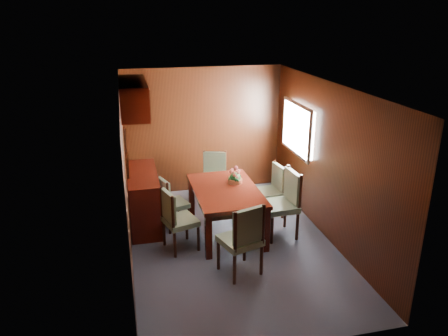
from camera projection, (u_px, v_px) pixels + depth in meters
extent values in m
plane|color=#3C4252|center=(232.00, 244.00, 6.69)|extent=(4.50, 4.50, 0.00)
cube|color=black|center=(126.00, 179.00, 5.96)|extent=(0.02, 4.50, 2.40)
cube|color=black|center=(328.00, 163.00, 6.60)|extent=(0.02, 4.50, 2.40)
cube|color=black|center=(204.00, 131.00, 8.34)|extent=(3.00, 0.02, 2.40)
cube|color=black|center=(289.00, 249.00, 4.22)|extent=(3.00, 0.02, 2.40)
cube|color=black|center=(233.00, 87.00, 5.87)|extent=(3.00, 4.50, 0.02)
cube|color=white|center=(300.00, 128.00, 7.51)|extent=(0.14, 1.10, 0.80)
cube|color=#B2B2B7|center=(296.00, 129.00, 7.50)|extent=(0.04, 1.20, 0.90)
cube|color=black|center=(126.00, 151.00, 6.85)|extent=(0.03, 1.36, 0.41)
cube|color=silver|center=(127.00, 151.00, 6.86)|extent=(0.01, 1.30, 0.35)
cube|color=black|center=(133.00, 97.00, 6.60)|extent=(0.40, 1.40, 0.50)
cube|color=black|center=(144.00, 198.00, 7.18)|extent=(0.48, 1.40, 0.90)
cube|color=black|center=(208.00, 237.00, 6.19)|extent=(0.09, 0.09, 0.69)
cube|color=black|center=(266.00, 230.00, 6.38)|extent=(0.09, 0.09, 0.69)
cube|color=black|center=(191.00, 197.00, 7.52)|extent=(0.09, 0.09, 0.69)
cube|color=black|center=(240.00, 192.00, 7.71)|extent=(0.09, 0.09, 0.69)
cube|color=black|center=(226.00, 195.00, 6.85)|extent=(0.89, 1.48, 0.10)
cube|color=black|center=(226.00, 190.00, 6.82)|extent=(1.01, 1.60, 0.06)
cylinder|color=black|center=(164.00, 234.00, 6.58)|extent=(0.04, 0.04, 0.39)
cylinder|color=black|center=(175.00, 245.00, 6.26)|extent=(0.04, 0.04, 0.39)
cylinder|color=black|center=(187.00, 228.00, 6.76)|extent=(0.04, 0.04, 0.39)
cylinder|color=black|center=(198.00, 239.00, 6.44)|extent=(0.04, 0.04, 0.39)
cube|color=#5B7458|center=(180.00, 221.00, 6.43)|extent=(0.55, 0.57, 0.08)
cylinder|color=black|center=(162.00, 203.00, 6.40)|extent=(0.04, 0.04, 0.52)
cylinder|color=black|center=(173.00, 213.00, 6.08)|extent=(0.04, 0.04, 0.52)
cube|color=#5B7458|center=(168.00, 206.00, 6.25)|extent=(0.18, 0.42, 0.44)
cylinder|color=black|center=(160.00, 215.00, 7.22)|extent=(0.04, 0.04, 0.35)
cylinder|color=black|center=(170.00, 224.00, 6.93)|extent=(0.04, 0.04, 0.35)
cylinder|color=black|center=(179.00, 210.00, 7.39)|extent=(0.04, 0.04, 0.35)
cylinder|color=black|center=(189.00, 218.00, 7.10)|extent=(0.04, 0.04, 0.35)
cube|color=#5B7458|center=(174.00, 204.00, 7.08)|extent=(0.51, 0.53, 0.07)
cylinder|color=black|center=(158.00, 189.00, 7.05)|extent=(0.04, 0.04, 0.47)
cylinder|color=black|center=(168.00, 197.00, 6.76)|extent=(0.04, 0.04, 0.47)
cube|color=#5B7458|center=(164.00, 192.00, 6.91)|extent=(0.18, 0.38, 0.40)
cylinder|color=black|center=(297.00, 227.00, 6.74)|extent=(0.05, 0.05, 0.43)
cylinder|color=black|center=(285.00, 215.00, 7.14)|extent=(0.05, 0.05, 0.43)
cylinder|color=black|center=(272.00, 231.00, 6.62)|extent=(0.05, 0.05, 0.43)
cylinder|color=black|center=(261.00, 218.00, 7.02)|extent=(0.05, 0.05, 0.43)
cube|color=#5B7458|center=(280.00, 206.00, 6.78)|extent=(0.52, 0.55, 0.09)
cylinder|color=black|center=(300.00, 193.00, 6.55)|extent=(0.05, 0.05, 0.58)
cylinder|color=black|center=(288.00, 182.00, 6.95)|extent=(0.05, 0.05, 0.58)
cube|color=#5B7458|center=(292.00, 186.00, 6.73)|extent=(0.10, 0.47, 0.49)
cylinder|color=black|center=(283.00, 208.00, 7.45)|extent=(0.04, 0.04, 0.37)
cylinder|color=black|center=(273.00, 200.00, 7.79)|extent=(0.04, 0.04, 0.37)
cylinder|color=black|center=(263.00, 211.00, 7.34)|extent=(0.04, 0.04, 0.37)
cylinder|color=black|center=(254.00, 202.00, 7.67)|extent=(0.04, 0.04, 0.37)
cube|color=#5B7458|center=(269.00, 192.00, 7.48)|extent=(0.47, 0.49, 0.08)
cylinder|color=black|center=(284.00, 181.00, 7.29)|extent=(0.04, 0.04, 0.49)
cylinder|color=black|center=(274.00, 174.00, 7.62)|extent=(0.04, 0.04, 0.49)
cube|color=#5B7458|center=(278.00, 177.00, 7.44)|extent=(0.11, 0.40, 0.42)
cylinder|color=black|center=(234.00, 270.00, 5.64)|extent=(0.05, 0.05, 0.42)
cylinder|color=black|center=(261.00, 261.00, 5.85)|extent=(0.05, 0.05, 0.42)
cylinder|color=black|center=(218.00, 256.00, 5.97)|extent=(0.05, 0.05, 0.42)
cylinder|color=black|center=(244.00, 247.00, 6.18)|extent=(0.05, 0.05, 0.42)
cube|color=#5B7458|center=(240.00, 240.00, 5.82)|extent=(0.62, 0.60, 0.09)
cylinder|color=black|center=(235.00, 232.00, 5.44)|extent=(0.05, 0.05, 0.56)
cylinder|color=black|center=(263.00, 224.00, 5.65)|extent=(0.05, 0.05, 0.56)
cube|color=#5B7458|center=(249.00, 226.00, 5.56)|extent=(0.45, 0.20, 0.47)
cylinder|color=black|center=(225.00, 190.00, 8.20)|extent=(0.04, 0.04, 0.38)
cylinder|color=black|center=(205.00, 189.00, 8.23)|extent=(0.04, 0.04, 0.38)
cylinder|color=black|center=(224.00, 198.00, 7.85)|extent=(0.04, 0.04, 0.38)
cylinder|color=black|center=(202.00, 197.00, 7.88)|extent=(0.04, 0.04, 0.38)
cube|color=#5B7458|center=(214.00, 181.00, 7.95)|extent=(0.56, 0.55, 0.08)
cylinder|color=black|center=(226.00, 164.00, 8.03)|extent=(0.04, 0.04, 0.51)
cylinder|color=black|center=(204.00, 164.00, 8.06)|extent=(0.04, 0.04, 0.51)
cube|color=#5B7458|center=(215.00, 163.00, 8.02)|extent=(0.41, 0.18, 0.43)
cylinder|color=#CB6B3E|center=(235.00, 181.00, 7.03)|extent=(0.23, 0.23, 0.07)
sphere|color=#174519|center=(235.00, 178.00, 7.02)|extent=(0.18, 0.18, 0.18)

